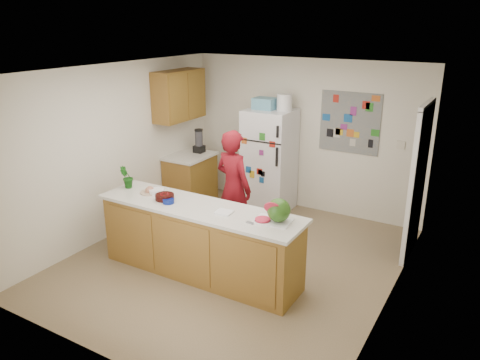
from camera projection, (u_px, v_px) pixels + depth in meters
The scene contains 26 objects.
floor at pixel (234, 261), 6.28m from camera, with size 4.00×4.50×0.02m, color brown.
wall_back at pixel (304, 136), 7.71m from camera, with size 4.00×0.02×2.50m, color beige.
wall_left at pixel (116, 151), 6.83m from camera, with size 0.02×4.50×2.50m, color beige.
wall_right at pixel (398, 202), 4.91m from camera, with size 0.02×4.50×2.50m, color beige.
ceiling at pixel (233, 70), 5.46m from camera, with size 4.00×4.50×0.02m, color white.
doorway at pixel (419, 183), 6.18m from camera, with size 0.03×0.85×2.04m, color black.
peninsula_base at pixel (200, 242), 5.82m from camera, with size 2.60×0.62×0.88m, color brown.
peninsula_top at pixel (199, 208), 5.67m from camera, with size 2.68×0.70×0.04m, color silver.
side_counter_base at pixel (191, 181), 8.04m from camera, with size 0.60×0.80×0.86m, color brown.
side_counter_top at pixel (190, 156), 7.90m from camera, with size 0.64×0.84×0.04m, color silver.
upper_cabinets at pixel (179, 95), 7.59m from camera, with size 0.35×1.00×0.80m, color brown.
refrigerator at pixel (269, 161), 7.75m from camera, with size 0.75×0.70×1.70m, color silver.
fridge_top_bin at pixel (265, 103), 7.49m from camera, with size 0.35×0.28×0.18m, color #5999B2.
photo_collage at pixel (350, 123), 7.24m from camera, with size 0.95×0.01×0.95m, color slate.
person at pixel (234, 188), 6.55m from camera, with size 0.60×0.40×1.66m, color maroon.
blender_appliance at pixel (199, 142), 7.98m from camera, with size 0.13×0.13×0.38m, color black.
cutting_board at pixel (273, 221), 5.23m from camera, with size 0.41×0.31×0.01m, color silver.
watermelon at pixel (279, 210), 5.17m from camera, with size 0.27×0.27×0.27m, color #19560D.
watermelon_slice at pixel (263, 219), 5.23m from camera, with size 0.17×0.17×0.02m, color #E02C44.
cherry_bowl at pixel (165, 197), 5.87m from camera, with size 0.24×0.24×0.07m, color black.
white_bowl at pixel (157, 191), 6.07m from camera, with size 0.19×0.19×0.06m, color white.
cobalt_bowl at pixel (169, 201), 5.75m from camera, with size 0.14×0.14×0.05m, color navy.
plate at pixel (150, 192), 6.10m from camera, with size 0.26×0.26×0.02m, color #BAAA92.
paper_towel at pixel (224, 212), 5.46m from camera, with size 0.19×0.17×0.02m, color white.
keys at pixel (250, 223), 5.19m from camera, with size 0.09×0.04×0.01m, color gray.
potted_plant at pixel (127, 177), 6.23m from camera, with size 0.17×0.14×0.31m, color #13460B.
Camera 1 is at (2.89, -4.78, 3.06)m, focal length 35.00 mm.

